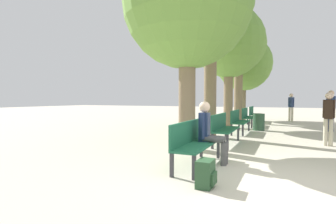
% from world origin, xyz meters
% --- Properties ---
extents(ground_plane, '(80.00, 80.00, 0.00)m').
position_xyz_m(ground_plane, '(0.00, 0.00, 0.00)').
color(ground_plane, beige).
extents(bench_row_0, '(0.50, 1.85, 0.91)m').
position_xyz_m(bench_row_0, '(-1.66, 0.55, 0.53)').
color(bench_row_0, '#1E6042').
rests_on(bench_row_0, ground_plane).
extents(bench_row_1, '(0.50, 1.85, 0.91)m').
position_xyz_m(bench_row_1, '(-1.66, 3.37, 0.53)').
color(bench_row_1, '#1E6042').
rests_on(bench_row_1, ground_plane).
extents(bench_row_2, '(0.50, 1.85, 0.91)m').
position_xyz_m(bench_row_2, '(-1.66, 6.18, 0.53)').
color(bench_row_2, '#1E6042').
rests_on(bench_row_2, ground_plane).
extents(bench_row_3, '(0.50, 1.85, 0.91)m').
position_xyz_m(bench_row_3, '(-1.66, 9.00, 0.53)').
color(bench_row_3, '#1E6042').
rests_on(bench_row_3, ground_plane).
extents(bench_row_4, '(0.50, 1.85, 0.91)m').
position_xyz_m(bench_row_4, '(-1.66, 11.81, 0.53)').
color(bench_row_4, '#1E6042').
rests_on(bench_row_4, ground_plane).
extents(tree_row_0, '(3.44, 3.44, 5.61)m').
position_xyz_m(tree_row_0, '(-2.40, 2.21, 3.85)').
color(tree_row_0, '#7A664C').
rests_on(tree_row_0, ground_plane).
extents(tree_row_2, '(3.28, 3.28, 5.64)m').
position_xyz_m(tree_row_2, '(-2.40, 7.90, 3.96)').
color(tree_row_2, '#7A664C').
rests_on(tree_row_2, ground_plane).
extents(tree_row_3, '(3.00, 3.00, 5.92)m').
position_xyz_m(tree_row_3, '(-2.40, 10.77, 4.34)').
color(tree_row_3, '#7A664C').
rests_on(tree_row_3, ground_plane).
extents(tree_row_4, '(3.48, 3.48, 5.37)m').
position_xyz_m(tree_row_4, '(-2.40, 12.93, 3.62)').
color(tree_row_4, '#7A664C').
rests_on(tree_row_4, ground_plane).
extents(person_seated, '(0.61, 0.35, 1.31)m').
position_xyz_m(person_seated, '(-1.42, 0.90, 0.70)').
color(person_seated, '#4C4C4C').
rests_on(person_seated, ground_plane).
extents(backpack, '(0.27, 0.36, 0.42)m').
position_xyz_m(backpack, '(-1.08, -0.59, 0.21)').
color(backpack, '#284C2D').
rests_on(backpack, ground_plane).
extents(pedestrian_near, '(0.31, 0.23, 1.56)m').
position_xyz_m(pedestrian_near, '(1.18, 4.30, 0.89)').
color(pedestrian_near, beige).
rests_on(pedestrian_near, ground_plane).
extents(pedestrian_mid, '(0.34, 0.30, 1.69)m').
position_xyz_m(pedestrian_mid, '(0.38, 13.17, 0.97)').
color(pedestrian_mid, beige).
rests_on(pedestrian_mid, ground_plane).
extents(pedestrian_far, '(0.35, 0.29, 1.72)m').
position_xyz_m(pedestrian_far, '(1.77, 8.22, 0.98)').
color(pedestrian_far, '#384260').
rests_on(pedestrian_far, ground_plane).
extents(trash_bin, '(0.49, 0.49, 0.72)m').
position_xyz_m(trash_bin, '(-0.99, 7.42, 0.36)').
color(trash_bin, '#2D5138').
rests_on(trash_bin, ground_plane).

